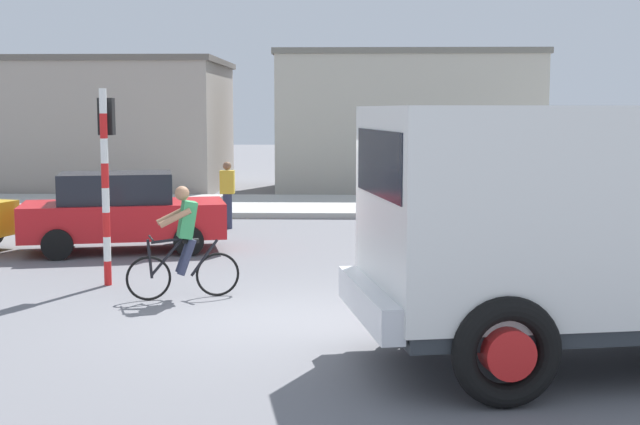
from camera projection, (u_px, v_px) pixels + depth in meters
The scene contains 10 objects.
ground_plane at pixel (271, 322), 11.84m from camera, with size 120.00×120.00×0.00m, color slate.
sidewalk_far at pixel (311, 206), 25.40m from camera, with size 80.00×5.00×0.16m, color #ADADA8.
truck_foreground at pixel (604, 217), 9.71m from camera, with size 5.77×3.53×2.90m.
cyclist at pixel (184, 242), 13.21m from camera, with size 1.65×0.70×1.72m.
traffic_light_pole at pixel (106, 159), 14.14m from camera, with size 0.24×0.43×3.20m.
car_red_near at pixel (512, 198), 20.40m from camera, with size 4.29×2.60×1.60m.
car_white_mid at pixel (122, 211), 17.64m from camera, with size 4.28×2.56×1.60m.
pedestrian_near_kerb at pixel (227, 194), 20.99m from camera, with size 0.34×0.22×1.62m.
building_corner_left at pixel (60, 125), 31.46m from camera, with size 11.93×6.79×4.62m.
building_mid_block at pixel (405, 122), 31.04m from camera, with size 9.10×5.34×4.87m.
Camera 1 is at (1.01, -11.56, 2.86)m, focal length 49.01 mm.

